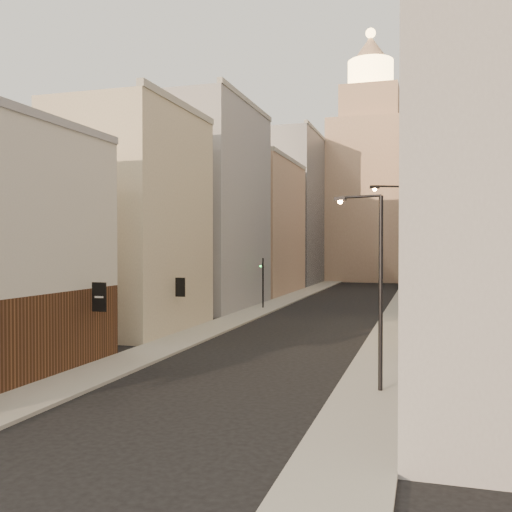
{
  "coord_description": "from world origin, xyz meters",
  "views": [
    {
      "loc": [
        8.7,
        -11.5,
        6.23
      ],
      "look_at": [
        -0.23,
        18.32,
        5.65
      ],
      "focal_mm": 40.0,
      "sensor_mm": 36.0,
      "label": 1
    }
  ],
  "objects": [
    {
      "name": "ground",
      "position": [
        0.0,
        0.0,
        0.0
      ],
      "size": [
        360.0,
        360.0,
        0.0
      ],
      "primitive_type": "plane",
      "color": "black",
      "rests_on": "ground"
    },
    {
      "name": "sidewalk_left",
      "position": [
        -6.5,
        55.0,
        0.07
      ],
      "size": [
        3.0,
        140.0,
        0.15
      ],
      "primitive_type": "cube",
      "color": "gray",
      "rests_on": "ground"
    },
    {
      "name": "sidewalk_right",
      "position": [
        6.5,
        55.0,
        0.07
      ],
      "size": [
        3.0,
        140.0,
        0.15
      ],
      "primitive_type": "cube",
      "color": "gray",
      "rests_on": "ground"
    },
    {
      "name": "left_bldg_beige",
      "position": [
        -12.0,
        26.0,
        8.0
      ],
      "size": [
        8.0,
        12.0,
        16.0
      ],
      "primitive_type": "cube",
      "color": "#AFA389",
      "rests_on": "ground"
    },
    {
      "name": "left_bldg_grey",
      "position": [
        -12.0,
        42.0,
        10.0
      ],
      "size": [
        8.0,
        16.0,
        20.0
      ],
      "primitive_type": "cube",
      "color": "gray",
      "rests_on": "ground"
    },
    {
      "name": "left_bldg_tan",
      "position": [
        -12.0,
        60.0,
        8.5
      ],
      "size": [
        8.0,
        18.0,
        17.0
      ],
      "primitive_type": "cube",
      "color": "tan",
      "rests_on": "ground"
    },
    {
      "name": "left_bldg_wingrid",
      "position": [
        -12.0,
        80.0,
        12.0
      ],
      "size": [
        8.0,
        20.0,
        24.0
      ],
      "primitive_type": "cube",
      "color": "gray",
      "rests_on": "ground"
    },
    {
      "name": "right_bldg_beige",
      "position": [
        12.0,
        30.0,
        10.0
      ],
      "size": [
        8.0,
        16.0,
        20.0
      ],
      "primitive_type": "cube",
      "color": "#AFA389",
      "rests_on": "ground"
    },
    {
      "name": "right_bldg_wingrid",
      "position": [
        12.0,
        50.0,
        13.0
      ],
      "size": [
        8.0,
        20.0,
        26.0
      ],
      "primitive_type": "cube",
      "color": "gray",
      "rests_on": "ground"
    },
    {
      "name": "highrise",
      "position": [
        18.0,
        78.0,
        25.66
      ],
      "size": [
        21.0,
        23.0,
        51.2
      ],
      "color": "gray",
      "rests_on": "ground"
    },
    {
      "name": "clock_tower",
      "position": [
        -1.0,
        92.0,
        17.63
      ],
      "size": [
        14.0,
        14.0,
        44.9
      ],
      "color": "tan",
      "rests_on": "ground"
    },
    {
      "name": "white_tower",
      "position": [
        10.0,
        78.0,
        18.61
      ],
      "size": [
        8.0,
        8.0,
        41.5
      ],
      "color": "silver",
      "rests_on": "ground"
    },
    {
      "name": "streetlamp_near",
      "position": [
        6.67,
        12.84,
        4.78
      ],
      "size": [
        2.14,
        0.76,
        8.37
      ],
      "rotation": [
        0.0,
        0.0,
        -0.28
      ],
      "color": "black",
      "rests_on": "ground"
    },
    {
      "name": "streetlamp_mid",
      "position": [
        7.13,
        29.06,
        5.92
      ],
      "size": [
        2.54,
        1.3,
        10.36
      ],
      "rotation": [
        0.0,
        0.0,
        0.42
      ],
      "color": "black",
      "rests_on": "ground"
    },
    {
      "name": "traffic_light_left",
      "position": [
        -6.62,
        42.04,
        3.42
      ],
      "size": [
        0.54,
        0.42,
        5.0
      ],
      "rotation": [
        0.0,
        0.0,
        2.97
      ],
      "color": "black",
      "rests_on": "ground"
    },
    {
      "name": "traffic_light_right",
      "position": [
        6.76,
        45.44,
        3.94
      ],
      "size": [
        0.77,
        0.77,
        5.0
      ],
      "rotation": [
        0.0,
        0.0,
        2.99
      ],
      "color": "black",
      "rests_on": "ground"
    }
  ]
}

